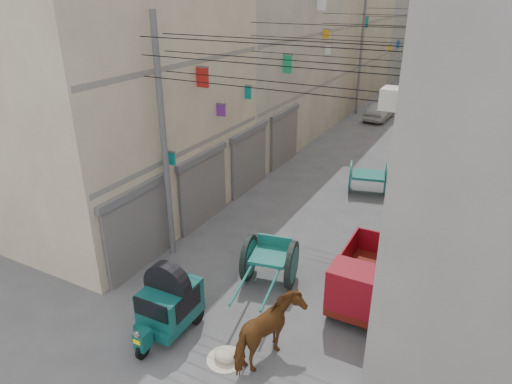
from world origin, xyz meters
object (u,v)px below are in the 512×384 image
Objects in this scene: horse at (269,333)px; auto_rickshaw at (169,301)px; mini_truck at (361,284)px; feed_sack at (226,355)px; second_cart at (368,177)px; distant_car_green at (417,96)px; distant_car_white at (380,111)px; distant_car_grey at (425,110)px; tonga_cart at (270,260)px.

auto_rickshaw is at bearing 16.12° from horse.
feed_sack is at bearing -124.16° from mini_truck.
feed_sack is (-0.31, -11.80, -0.63)m from second_cart.
distant_car_white is at bearing 84.16° from distant_car_green.
distant_car_green is at bearing 91.67° from feed_sack.
second_cart reaches higher than distant_car_green.
distant_car_green reaches higher than distant_car_white.
horse is 30.16m from distant_car_green.
mini_truck is 4.31m from feed_sack.
auto_rickshaw reaches higher than feed_sack.
mini_truck is at bearing -90.28° from second_cart.
feed_sack is at bearing 38.73° from horse.
mini_truck reaches higher than distant_car_grey.
horse is at bearing -75.33° from tonga_cart.
tonga_cart reaches higher than feed_sack.
second_cart is at bearing -78.23° from distant_car_grey.
tonga_cart is 0.93× the size of distant_car_white.
distant_car_white is at bearing 102.16° from mini_truck.
distant_car_white is (-2.70, 12.96, -0.14)m from second_cart.
horse is at bearing 100.55° from distant_car_white.
distant_car_grey is (2.25, 26.43, -0.38)m from auto_rickshaw.
distant_car_green is (-0.89, 30.60, 0.52)m from feed_sack.
second_cart is 3.26× the size of feed_sack.
tonga_cart reaches higher than distant_car_grey.
horse is 24.49m from distant_car_white.
mini_truck reaches higher than horse.
distant_car_grey is at bearing 83.91° from auto_rickshaw.
horse is at bearing 3.59° from auto_rickshaw.
auto_rickshaw reaches higher than second_cart.
second_cart is 0.95× the size of horse.
second_cart is (-2.05, 8.26, -0.07)m from mini_truck.
auto_rickshaw is 0.66× the size of tonga_cart.
mini_truck is at bearing 36.45° from auto_rickshaw.
feed_sack is 26.70m from distant_car_grey.
distant_car_white is at bearing 87.56° from second_cart.
second_cart is at bearing 88.47° from feed_sack.
mini_truck is 1.55× the size of horse.
tonga_cart is 2.88m from mini_truck.
mini_truck is 1.62× the size of second_cart.
distant_car_green is (-0.37, 27.07, -0.11)m from tonga_cart.
mini_truck is 8.51m from second_cart.
second_cart is at bearing 72.95° from tonga_cart.
horse reaches higher than tonga_cart.
auto_rickshaw is 2.07m from feed_sack.
auto_rickshaw is 0.61× the size of distant_car_white.
feed_sack is at bearing -105.74° from second_cart.
feed_sack is at bearing -78.84° from distant_car_grey.
feed_sack is (1.89, -0.26, -0.79)m from auto_rickshaw.
distant_car_green is at bearing 79.46° from second_cart.
mini_truck is at bearing 56.30° from feed_sack.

